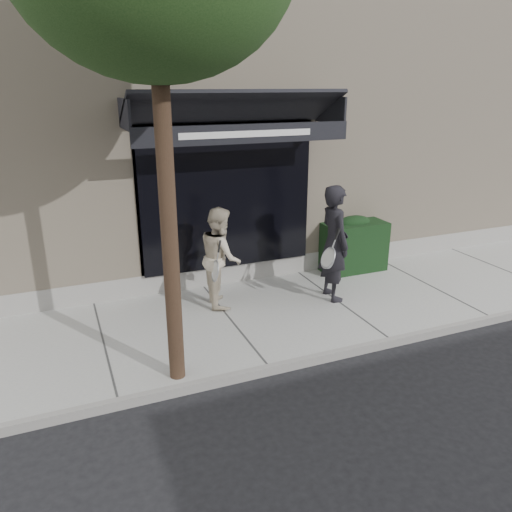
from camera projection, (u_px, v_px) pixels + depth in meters
name	position (u px, v px, depth m)	size (l,w,h in m)	color
ground	(336.00, 306.00, 8.88)	(80.00, 80.00, 0.00)	black
sidewalk	(336.00, 303.00, 8.86)	(20.00, 3.00, 0.12)	#989893
curb	(390.00, 342.00, 7.50)	(20.00, 0.10, 0.14)	gray
building_facade	(237.00, 127.00, 12.31)	(14.30, 8.04, 5.64)	beige
hedge	(353.00, 244.00, 10.15)	(1.30, 0.70, 1.14)	black
pedestrian_front	(334.00, 243.00, 8.63)	(0.69, 0.90, 2.04)	black
pedestrian_back	(221.00, 257.00, 8.45)	(0.77, 0.95, 1.71)	beige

